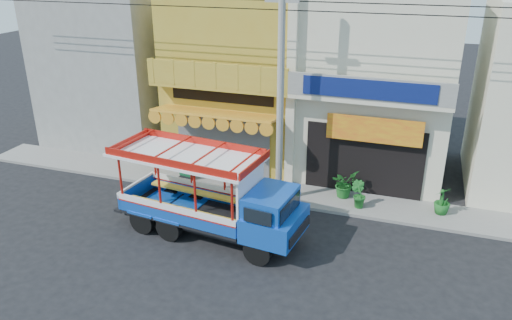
{
  "coord_description": "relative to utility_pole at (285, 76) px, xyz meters",
  "views": [
    {
      "loc": [
        3.82,
        -13.57,
        9.13
      ],
      "look_at": [
        -1.66,
        2.5,
        2.01
      ],
      "focal_mm": 35.0,
      "sensor_mm": 36.0,
      "label": 1
    }
  ],
  "objects": [
    {
      "name": "ground",
      "position": [
        0.85,
        -3.3,
        -5.03
      ],
      "size": [
        90.0,
        90.0,
        0.0
      ],
      "primitive_type": "plane",
      "color": "black",
      "rests_on": "ground"
    },
    {
      "name": "sidewalk",
      "position": [
        0.85,
        0.7,
        -4.97
      ],
      "size": [
        30.0,
        2.0,
        0.12
      ],
      "primitive_type": "cube",
      "color": "slate",
      "rests_on": "ground"
    },
    {
      "name": "shophouse_left",
      "position": [
        -3.15,
        4.66,
        -0.92
      ],
      "size": [
        6.0,
        7.5,
        8.24
      ],
      "color": "#B29027",
      "rests_on": "ground"
    },
    {
      "name": "shophouse_right",
      "position": [
        2.85,
        4.66,
        -0.93
      ],
      "size": [
        6.0,
        6.75,
        8.24
      ],
      "color": "beige",
      "rests_on": "ground"
    },
    {
      "name": "party_pilaster",
      "position": [
        -0.15,
        1.55,
        -1.03
      ],
      "size": [
        0.35,
        0.3,
        8.0
      ],
      "primitive_type": "cube",
      "color": "beige",
      "rests_on": "ground"
    },
    {
      "name": "filler_building_left",
      "position": [
        -10.15,
        4.7,
        -1.23
      ],
      "size": [
        6.0,
        6.0,
        7.6
      ],
      "primitive_type": "cube",
      "color": "gray",
      "rests_on": "ground"
    },
    {
      "name": "utility_pole",
      "position": [
        0.0,
        0.0,
        0.0
      ],
      "size": [
        28.0,
        0.26,
        9.0
      ],
      "color": "gray",
      "rests_on": "ground"
    },
    {
      "name": "songthaew_truck",
      "position": [
        -1.22,
        -3.21,
        -3.53
      ],
      "size": [
        6.86,
        2.9,
        3.11
      ],
      "color": "black",
      "rests_on": "ground"
    },
    {
      "name": "green_sign",
      "position": [
        -4.43,
        0.57,
        -4.46
      ],
      "size": [
        0.71,
        0.43,
        1.08
      ],
      "color": "black",
      "rests_on": "sidewalk"
    },
    {
      "name": "potted_plant_a",
      "position": [
        2.23,
        1.08,
        -4.36
      ],
      "size": [
        1.25,
        1.29,
        1.1
      ],
      "primitive_type": "imported",
      "rotation": [
        0.0,
        0.0,
        1.03
      ],
      "color": "#1C6222",
      "rests_on": "sidewalk"
    },
    {
      "name": "potted_plant_b",
      "position": [
        2.89,
        0.36,
        -4.39
      ],
      "size": [
        0.72,
        0.67,
        1.05
      ],
      "primitive_type": "imported",
      "rotation": [
        0.0,
        0.0,
        2.69
      ],
      "color": "#1C6222",
      "rests_on": "sidewalk"
    },
    {
      "name": "potted_plant_c",
      "position": [
        5.91,
        0.84,
        -4.39
      ],
      "size": [
        0.83,
        0.83,
        1.05
      ],
      "primitive_type": "imported",
      "rotation": [
        0.0,
        0.0,
        4.01
      ],
      "color": "#1C6222",
      "rests_on": "sidewalk"
    }
  ]
}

